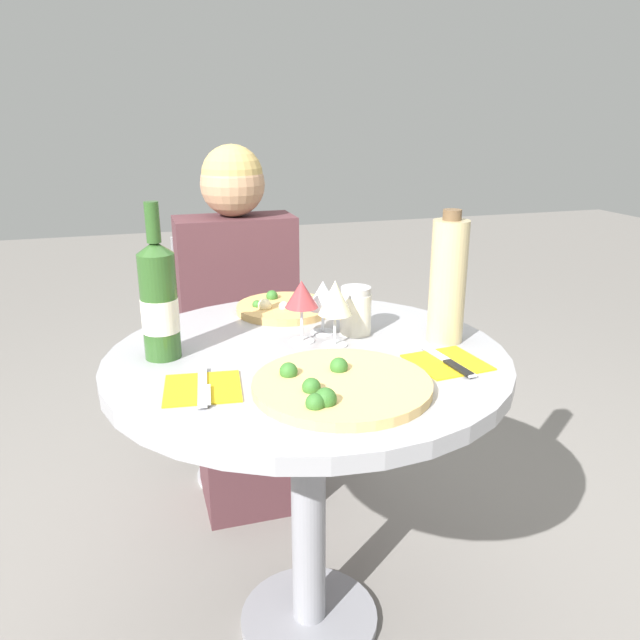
% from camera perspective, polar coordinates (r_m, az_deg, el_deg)
% --- Properties ---
extents(ground_plane, '(12.00, 12.00, 0.00)m').
position_cam_1_polar(ground_plane, '(1.85, -0.99, -25.79)').
color(ground_plane, gray).
rests_on(ground_plane, ground).
extents(dining_table, '(0.92, 0.92, 0.77)m').
position_cam_1_polar(dining_table, '(1.48, -1.13, -7.68)').
color(dining_table, gray).
rests_on(dining_table, ground_plane).
extents(chair_behind_diner, '(0.39, 0.39, 0.88)m').
position_cam_1_polar(chair_behind_diner, '(2.29, -7.56, -3.82)').
color(chair_behind_diner, '#ADADB2').
rests_on(chair_behind_diner, ground_plane).
extents(seated_diner, '(0.39, 0.41, 1.20)m').
position_cam_1_polar(seated_diner, '(2.13, -7.08, -2.05)').
color(seated_diner, '#512D33').
rests_on(seated_diner, ground_plane).
extents(pizza_large, '(0.36, 0.36, 0.05)m').
position_cam_1_polar(pizza_large, '(1.23, 1.81, -5.98)').
color(pizza_large, '#DBB26B').
rests_on(pizza_large, dining_table).
extents(pizza_small_far, '(0.26, 0.26, 0.05)m').
position_cam_1_polar(pizza_small_far, '(1.72, -3.37, 1.14)').
color(pizza_small_far, tan).
rests_on(pizza_small_far, dining_table).
extents(wine_bottle, '(0.08, 0.08, 0.35)m').
position_cam_1_polar(wine_bottle, '(1.40, -14.49, 1.69)').
color(wine_bottle, '#2D5623').
rests_on(wine_bottle, dining_table).
extents(tall_carafe, '(0.09, 0.09, 0.31)m').
position_cam_1_polar(tall_carafe, '(1.49, 11.61, 3.53)').
color(tall_carafe, tan).
rests_on(tall_carafe, dining_table).
extents(sugar_shaker, '(0.08, 0.08, 0.12)m').
position_cam_1_polar(sugar_shaker, '(1.53, 3.27, 0.85)').
color(sugar_shaker, silver).
rests_on(sugar_shaker, dining_table).
extents(wine_glass_center, '(0.08, 0.08, 0.15)m').
position_cam_1_polar(wine_glass_center, '(1.46, -1.69, 2.26)').
color(wine_glass_center, silver).
rests_on(wine_glass_center, dining_table).
extents(wine_glass_front_right, '(0.08, 0.08, 0.16)m').
position_cam_1_polar(wine_glass_front_right, '(1.43, 1.39, 1.97)').
color(wine_glass_front_right, silver).
rests_on(wine_glass_front_right, dining_table).
extents(wine_glass_back_right, '(0.08, 0.08, 0.13)m').
position_cam_1_polar(wine_glass_back_right, '(1.52, 0.27, 2.23)').
color(wine_glass_back_right, silver).
rests_on(wine_glass_back_right, dining_table).
extents(place_setting_left, '(0.17, 0.19, 0.01)m').
position_cam_1_polar(place_setting_left, '(1.26, -10.67, -6.15)').
color(place_setting_left, gold).
rests_on(place_setting_left, dining_table).
extents(place_setting_right, '(0.16, 0.19, 0.01)m').
position_cam_1_polar(place_setting_right, '(1.39, 11.61, -3.82)').
color(place_setting_right, gold).
rests_on(place_setting_right, dining_table).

